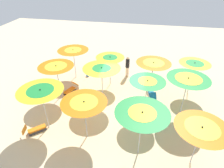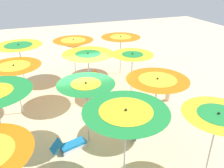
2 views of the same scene
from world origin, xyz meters
TOP-DOWN VIEW (x-y plane):
  - ground at (0.00, 0.00)m, footprint 38.58×38.58m
  - beach_umbrella_0 at (3.18, 4.06)m, footprint 2.26×2.26m
  - beach_umbrella_1 at (0.45, 4.13)m, footprint 2.18×2.18m
  - beach_umbrella_2 at (-2.31, 3.65)m, footprint 2.25×2.25m
  - beach_umbrella_3 at (2.59, 1.19)m, footprint 1.97×1.97m
  - beach_umbrella_4 at (0.50, 1.28)m, footprint 2.25×2.25m
  - beach_umbrella_5 at (-2.56, 1.39)m, footprint 2.17×2.17m
  - beach_umbrella_6 at (2.21, -1.72)m, footprint 2.24×2.24m
  - beach_umbrella_7 at (-0.30, -1.41)m, footprint 1.95×1.95m
  - beach_umbrella_9 at (2.57, -4.28)m, footprint 1.96×1.96m
  - beach_umbrella_10 at (0.20, -3.53)m, footprint 2.29×2.29m
  - lounger_0 at (-2.79, 4.17)m, footprint 1.03×1.09m
  - lounger_1 at (1.62, -1.82)m, footprint 1.32×0.63m
  - lounger_2 at (1.11, 3.70)m, footprint 1.26×0.78m
  - lounger_3 at (-1.04, -1.69)m, footprint 1.31×0.69m
  - beachgoer_1 at (4.05, 0.13)m, footprint 0.30×0.30m
  - beach_ball at (3.41, 3.18)m, footprint 0.25×0.25m

SIDE VIEW (x-z plane):
  - ground at x=0.00m, z-range -0.04..0.00m
  - beach_ball at x=3.41m, z-range 0.00..0.25m
  - lounger_0 at x=-2.79m, z-range -0.12..0.52m
  - lounger_3 at x=-1.04m, z-range -0.09..0.50m
  - lounger_1 at x=1.62m, z-range -0.10..0.51m
  - lounger_2 at x=1.11m, z-range -0.10..0.52m
  - beachgoer_1 at x=4.05m, z-range 0.04..1.69m
  - beach_umbrella_3 at x=2.59m, z-range 0.88..3.12m
  - beach_umbrella_5 at x=-2.56m, z-range 0.90..3.20m
  - beach_umbrella_9 at x=2.57m, z-range 0.90..3.21m
  - beach_umbrella_6 at x=2.21m, z-range 0.93..3.21m
  - beach_umbrella_0 at x=3.18m, z-range 0.94..3.25m
  - beach_umbrella_1 at x=0.45m, z-range 0.91..3.28m
  - beach_umbrella_7 at x=-0.30m, z-range 0.98..3.38m
  - beach_umbrella_10 at x=0.20m, z-range 0.99..3.49m
  - beach_umbrella_4 at x=0.50m, z-range 1.02..3.51m
  - beach_umbrella_2 at x=-2.31m, z-range 1.04..3.54m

